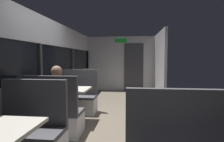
{
  "coord_description": "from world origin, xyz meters",
  "views": [
    {
      "loc": [
        0.48,
        -3.67,
        1.4
      ],
      "look_at": [
        -0.08,
        1.51,
        1.03
      ],
      "focal_mm": 29.6,
      "sensor_mm": 36.0,
      "label": 1
    }
  ],
  "objects_px": {
    "bench_near_window_facing_entry": "(29,138)",
    "dining_table_mid_window": "(68,93)",
    "seated_passenger": "(56,105)",
    "bench_mid_window_facing_entry": "(78,100)",
    "bench_mid_window_facing_end": "(55,117)"
  },
  "relations": [
    {
      "from": "bench_near_window_facing_entry",
      "to": "dining_table_mid_window",
      "type": "relative_size",
      "value": 1.22
    },
    {
      "from": "dining_table_mid_window",
      "to": "seated_passenger",
      "type": "height_order",
      "value": "seated_passenger"
    },
    {
      "from": "dining_table_mid_window",
      "to": "bench_mid_window_facing_end",
      "type": "height_order",
      "value": "bench_mid_window_facing_end"
    },
    {
      "from": "bench_near_window_facing_entry",
      "to": "seated_passenger",
      "type": "distance_m",
      "value": 0.94
    },
    {
      "from": "bench_near_window_facing_entry",
      "to": "dining_table_mid_window",
      "type": "distance_m",
      "value": 1.58
    },
    {
      "from": "bench_mid_window_facing_end",
      "to": "seated_passenger",
      "type": "distance_m",
      "value": 0.22
    },
    {
      "from": "dining_table_mid_window",
      "to": "seated_passenger",
      "type": "bearing_deg",
      "value": -90.0
    },
    {
      "from": "dining_table_mid_window",
      "to": "bench_near_window_facing_entry",
      "type": "bearing_deg",
      "value": -90.0
    },
    {
      "from": "bench_near_window_facing_entry",
      "to": "bench_mid_window_facing_entry",
      "type": "xyz_separation_m",
      "value": [
        0.0,
        2.25,
        0.0
      ]
    },
    {
      "from": "bench_mid_window_facing_end",
      "to": "seated_passenger",
      "type": "xyz_separation_m",
      "value": [
        0.0,
        0.07,
        0.21
      ]
    },
    {
      "from": "dining_table_mid_window",
      "to": "seated_passenger",
      "type": "distance_m",
      "value": 0.64
    },
    {
      "from": "bench_mid_window_facing_entry",
      "to": "seated_passenger",
      "type": "relative_size",
      "value": 0.87
    },
    {
      "from": "bench_mid_window_facing_entry",
      "to": "seated_passenger",
      "type": "height_order",
      "value": "seated_passenger"
    },
    {
      "from": "seated_passenger",
      "to": "bench_mid_window_facing_end",
      "type": "bearing_deg",
      "value": -90.0
    },
    {
      "from": "bench_mid_window_facing_entry",
      "to": "seated_passenger",
      "type": "bearing_deg",
      "value": -90.0
    }
  ]
}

